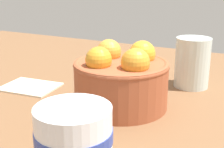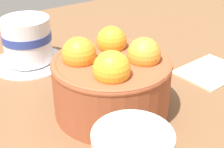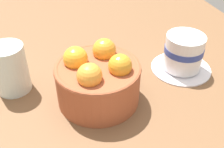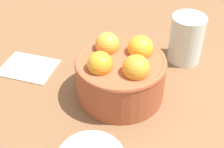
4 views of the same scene
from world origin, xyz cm
name	(u,v)px [view 1 (image 1 of 4)]	position (x,y,z in cm)	size (l,w,h in cm)	color
ground_plane	(121,119)	(0.00, 0.00, -2.36)	(145.75, 90.22, 4.72)	brown
terracotta_bowl	(121,79)	(-0.03, -0.01, 4.67)	(15.08, 15.08, 10.40)	#9E4C2D
coffee_cup	(74,145)	(-3.92, 19.22, 3.76)	(12.57, 12.57, 7.95)	white
water_glass	(192,63)	(-7.77, -14.77, 4.69)	(6.48, 6.48, 9.39)	silver
folded_napkin	(29,87)	(19.10, 0.36, 0.30)	(10.16, 7.87, 0.60)	beige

